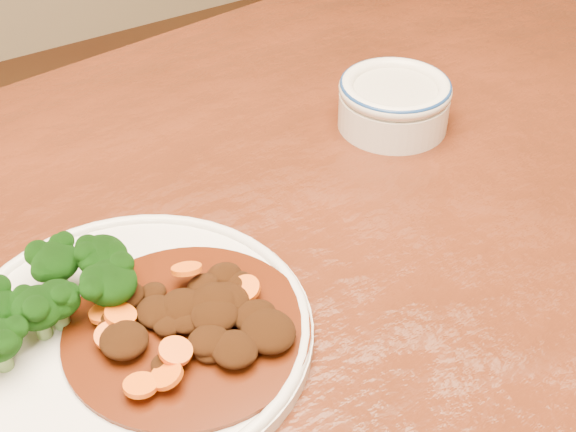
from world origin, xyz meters
TOP-DOWN VIEW (x-y plane):
  - dining_table at (-0.00, 0.00)m, footprint 1.60×1.08m
  - dinner_plate at (-0.10, -0.02)m, footprint 0.29×0.29m
  - broccoli_florets at (-0.14, 0.03)m, footprint 0.14×0.10m
  - mince_stew at (-0.05, -0.05)m, footprint 0.20×0.20m
  - dip_bowl at (0.27, 0.13)m, footprint 0.12×0.12m

SIDE VIEW (x-z plane):
  - dining_table at x=0.00m, z-range 0.30..1.05m
  - dinner_plate at x=-0.10m, z-range 0.75..0.77m
  - mince_stew at x=-0.05m, z-range 0.76..0.79m
  - dip_bowl at x=0.27m, z-range 0.75..0.81m
  - broccoli_florets at x=-0.14m, z-range 0.77..0.82m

